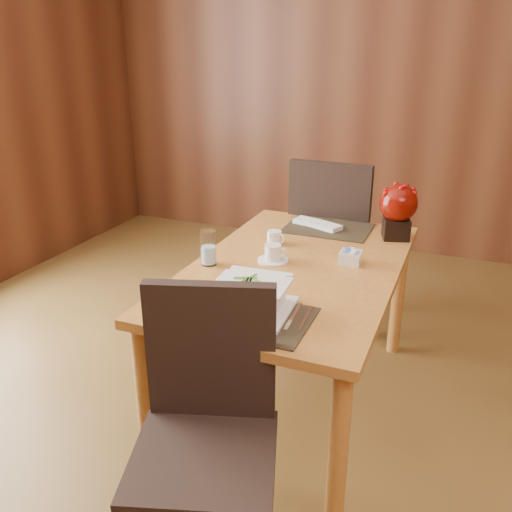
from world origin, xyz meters
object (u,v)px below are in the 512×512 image
at_px(dining_table, 296,284).
at_px(near_chair, 207,417).
at_px(sugar_caddy, 351,257).
at_px(water_glass, 208,248).
at_px(berry_decor, 398,208).
at_px(creamer_jug, 274,237).
at_px(bread_plate, 178,298).
at_px(soup_setting, 251,297).
at_px(far_chair, 333,235).
at_px(coffee_cup, 273,254).

height_order(dining_table, near_chair, near_chair).
bearing_deg(sugar_caddy, water_glass, -156.72).
distance_m(water_glass, berry_decor, 1.00).
xyz_separation_m(sugar_caddy, berry_decor, (0.14, 0.42, 0.13)).
bearing_deg(creamer_jug, bread_plate, -83.49).
height_order(soup_setting, far_chair, far_chair).
distance_m(soup_setting, water_glass, 0.50).
relative_size(creamer_jug, far_chair, 0.09).
bearing_deg(coffee_cup, water_glass, -150.85).
relative_size(dining_table, bread_plate, 10.12).
bearing_deg(bread_plate, water_glass, 97.49).
bearing_deg(soup_setting, creamer_jug, 100.36).
height_order(water_glass, creamer_jug, water_glass).
relative_size(coffee_cup, berry_decor, 0.51).
xyz_separation_m(soup_setting, creamer_jug, (-0.18, 0.72, -0.03)).
xyz_separation_m(water_glass, near_chair, (0.36, -0.75, -0.28)).
xyz_separation_m(coffee_cup, creamer_jug, (-0.08, 0.22, -0.00)).
height_order(coffee_cup, near_chair, near_chair).
relative_size(soup_setting, water_glass, 1.90).
xyz_separation_m(dining_table, far_chair, (-0.05, 0.87, -0.05)).
relative_size(coffee_cup, sugar_caddy, 1.52).
relative_size(soup_setting, near_chair, 0.32).
bearing_deg(coffee_cup, sugar_caddy, 18.40).
bearing_deg(soup_setting, dining_table, 85.19).
xyz_separation_m(water_glass, bread_plate, (0.05, -0.37, -0.08)).
xyz_separation_m(soup_setting, far_chair, (-0.03, 1.38, -0.21)).
relative_size(berry_decor, near_chair, 0.29).
height_order(creamer_jug, far_chair, far_chair).
bearing_deg(water_glass, creamer_jug, 63.82).
bearing_deg(water_glass, soup_setting, -44.86).
bearing_deg(dining_table, soup_setting, -91.45).
bearing_deg(far_chair, soup_setting, 92.99).
distance_m(dining_table, far_chair, 0.88).
bearing_deg(water_glass, coffee_cup, 29.15).
relative_size(soup_setting, creamer_jug, 3.38).
distance_m(coffee_cup, berry_decor, 0.73).
relative_size(sugar_caddy, berry_decor, 0.33).
bearing_deg(berry_decor, far_chair, 140.13).
distance_m(berry_decor, near_chair, 1.52).
relative_size(dining_table, berry_decor, 5.30).
height_order(sugar_caddy, near_chair, near_chair).
bearing_deg(bread_plate, near_chair, -50.29).
xyz_separation_m(coffee_cup, sugar_caddy, (0.34, 0.11, -0.01)).
distance_m(creamer_jug, near_chair, 1.15).
relative_size(soup_setting, sugar_caddy, 3.28).
bearing_deg(sugar_caddy, near_chair, -102.94).
relative_size(coffee_cup, far_chair, 0.13).
xyz_separation_m(soup_setting, bread_plate, (-0.31, -0.01, -0.05)).
relative_size(bread_plate, far_chair, 0.14).
distance_m(sugar_caddy, near_chair, 1.05).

